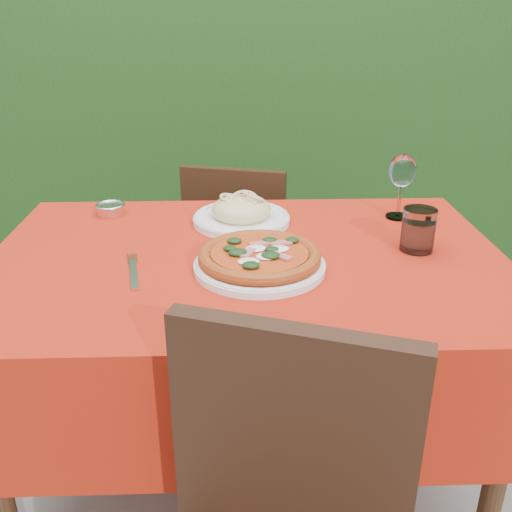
{
  "coord_description": "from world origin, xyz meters",
  "views": [
    {
      "loc": [
        -0.02,
        -1.27,
        1.31
      ],
      "look_at": [
        0.02,
        -0.05,
        0.77
      ],
      "focal_mm": 40.0,
      "sensor_mm": 36.0,
      "label": 1
    }
  ],
  "objects_px": {
    "chair_far": "(240,253)",
    "fork": "(134,274)",
    "wine_glass": "(402,173)",
    "steel_ramekin": "(111,210)",
    "pizza_plate": "(260,259)",
    "pasta_plate": "(241,214)",
    "water_glass": "(418,232)"
  },
  "relations": [
    {
      "from": "chair_far",
      "to": "fork",
      "type": "xyz_separation_m",
      "value": [
        -0.24,
        -0.78,
        0.29
      ]
    },
    {
      "from": "wine_glass",
      "to": "steel_ramekin",
      "type": "height_order",
      "value": "wine_glass"
    },
    {
      "from": "pizza_plate",
      "to": "pasta_plate",
      "type": "xyz_separation_m",
      "value": [
        -0.04,
        0.31,
        0.0
      ]
    },
    {
      "from": "pizza_plate",
      "to": "water_glass",
      "type": "height_order",
      "value": "water_glass"
    },
    {
      "from": "chair_far",
      "to": "pasta_plate",
      "type": "distance_m",
      "value": 0.55
    },
    {
      "from": "chair_far",
      "to": "wine_glass",
      "type": "relative_size",
      "value": 4.33
    },
    {
      "from": "water_glass",
      "to": "pizza_plate",
      "type": "bearing_deg",
      "value": -165.8
    },
    {
      "from": "chair_far",
      "to": "fork",
      "type": "distance_m",
      "value": 0.87
    },
    {
      "from": "water_glass",
      "to": "steel_ramekin",
      "type": "xyz_separation_m",
      "value": [
        -0.81,
        0.29,
        -0.03
      ]
    },
    {
      "from": "water_glass",
      "to": "steel_ramekin",
      "type": "relative_size",
      "value": 1.39
    },
    {
      "from": "pizza_plate",
      "to": "pasta_plate",
      "type": "bearing_deg",
      "value": 97.03
    },
    {
      "from": "pizza_plate",
      "to": "wine_glass",
      "type": "distance_m",
      "value": 0.54
    },
    {
      "from": "pasta_plate",
      "to": "fork",
      "type": "bearing_deg",
      "value": -126.63
    },
    {
      "from": "steel_ramekin",
      "to": "pizza_plate",
      "type": "bearing_deg",
      "value": -43.15
    },
    {
      "from": "wine_glass",
      "to": "steel_ramekin",
      "type": "bearing_deg",
      "value": 176.25
    },
    {
      "from": "fork",
      "to": "pasta_plate",
      "type": "bearing_deg",
      "value": 42.08
    },
    {
      "from": "fork",
      "to": "pizza_plate",
      "type": "bearing_deg",
      "value": -6.56
    },
    {
      "from": "water_glass",
      "to": "fork",
      "type": "distance_m",
      "value": 0.69
    },
    {
      "from": "chair_far",
      "to": "pizza_plate",
      "type": "relative_size",
      "value": 2.66
    },
    {
      "from": "pasta_plate",
      "to": "water_glass",
      "type": "relative_size",
      "value": 2.51
    },
    {
      "from": "pasta_plate",
      "to": "fork",
      "type": "distance_m",
      "value": 0.41
    },
    {
      "from": "pizza_plate",
      "to": "fork",
      "type": "xyz_separation_m",
      "value": [
        -0.29,
        -0.02,
        -0.02
      ]
    },
    {
      "from": "chair_far",
      "to": "water_glass",
      "type": "distance_m",
      "value": 0.86
    },
    {
      "from": "steel_ramekin",
      "to": "wine_glass",
      "type": "bearing_deg",
      "value": -3.75
    },
    {
      "from": "pizza_plate",
      "to": "wine_glass",
      "type": "relative_size",
      "value": 1.63
    },
    {
      "from": "wine_glass",
      "to": "fork",
      "type": "bearing_deg",
      "value": -152.63
    },
    {
      "from": "pizza_plate",
      "to": "steel_ramekin",
      "type": "relative_size",
      "value": 3.92
    },
    {
      "from": "pizza_plate",
      "to": "fork",
      "type": "relative_size",
      "value": 1.44
    },
    {
      "from": "pasta_plate",
      "to": "water_glass",
      "type": "distance_m",
      "value": 0.48
    },
    {
      "from": "water_glass",
      "to": "fork",
      "type": "bearing_deg",
      "value": -169.71
    },
    {
      "from": "chair_far",
      "to": "pasta_plate",
      "type": "bearing_deg",
      "value": 105.19
    },
    {
      "from": "water_glass",
      "to": "wine_glass",
      "type": "relative_size",
      "value": 0.58
    }
  ]
}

